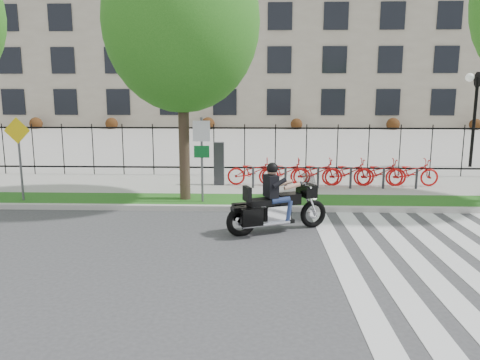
{
  "coord_description": "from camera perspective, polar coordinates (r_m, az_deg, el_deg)",
  "views": [
    {
      "loc": [
        0.46,
        -8.95,
        3.34
      ],
      "look_at": [
        0.04,
        3.0,
        1.11
      ],
      "focal_mm": 35.0,
      "sensor_mm": 36.0,
      "label": 1
    }
  ],
  "objects": [
    {
      "name": "ground",
      "position": [
        9.57,
        -0.87,
        -9.85
      ],
      "size": [
        120.0,
        120.0,
        0.0
      ],
      "primitive_type": "plane",
      "color": "#3A393C",
      "rests_on": "ground"
    },
    {
      "name": "curb",
      "position": [
        13.46,
        0.0,
        -3.46
      ],
      "size": [
        60.0,
        0.2,
        0.15
      ],
      "primitive_type": "cube",
      "color": "#B6B4AB",
      "rests_on": "ground"
    },
    {
      "name": "grass_verge",
      "position": [
        14.29,
        0.12,
        -2.63
      ],
      "size": [
        60.0,
        1.5,
        0.15
      ],
      "primitive_type": "cube",
      "color": "#185214",
      "rests_on": "ground"
    },
    {
      "name": "sidewalk",
      "position": [
        16.73,
        0.4,
        -0.68
      ],
      "size": [
        60.0,
        3.5,
        0.15
      ],
      "primitive_type": "cube",
      "color": "#9A9790",
      "rests_on": "ground"
    },
    {
      "name": "plaza",
      "position": [
        34.12,
        1.24,
        5.03
      ],
      "size": [
        80.0,
        34.0,
        0.1
      ],
      "primitive_type": "cube",
      "color": "#9A9790",
      "rests_on": "ground"
    },
    {
      "name": "crosswalk_stripes",
      "position": [
        10.5,
        26.81,
        -9.1
      ],
      "size": [
        5.7,
        8.0,
        0.01
      ],
      "primitive_type": null,
      "color": "silver",
      "rests_on": "ground"
    },
    {
      "name": "iron_fence",
      "position": [
        18.29,
        0.56,
        3.7
      ],
      "size": [
        30.0,
        0.06,
        2.0
      ],
      "primitive_type": null,
      "color": "black",
      "rests_on": "sidewalk"
    },
    {
      "name": "office_building",
      "position": [
        54.28,
        1.59,
        17.57
      ],
      "size": [
        60.0,
        21.9,
        20.15
      ],
      "color": "gray",
      "rests_on": "ground"
    },
    {
      "name": "lamp_post_right",
      "position": [
        23.03,
        26.86,
        9.12
      ],
      "size": [
        1.06,
        0.7,
        4.25
      ],
      "color": "black",
      "rests_on": "ground"
    },
    {
      "name": "street_tree_1",
      "position": [
        14.21,
        -7.15,
        18.55
      ],
      "size": [
        4.5,
        4.5,
        7.78
      ],
      "color": "#36261D",
      "rests_on": "grass_verge"
    },
    {
      "name": "bike_share_station",
      "position": [
        16.58,
        10.9,
        0.98
      ],
      "size": [
        7.78,
        0.86,
        1.5
      ],
      "color": "#2D2D33",
      "rests_on": "sidewalk"
    },
    {
      "name": "sign_pole_regulatory",
      "position": [
        13.72,
        -4.69,
        3.85
      ],
      "size": [
        0.5,
        0.09,
        2.5
      ],
      "color": "#59595B",
      "rests_on": "grass_verge"
    },
    {
      "name": "sign_pole_warning",
      "position": [
        15.34,
        -25.36,
        3.58
      ],
      "size": [
        0.78,
        0.09,
        2.49
      ],
      "color": "#59595B",
      "rests_on": "grass_verge"
    },
    {
      "name": "motorcycle_rider",
      "position": [
        11.37,
        4.59,
        -2.95
      ],
      "size": [
        2.51,
        1.4,
        2.06
      ],
      "color": "black",
      "rests_on": "ground"
    }
  ]
}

